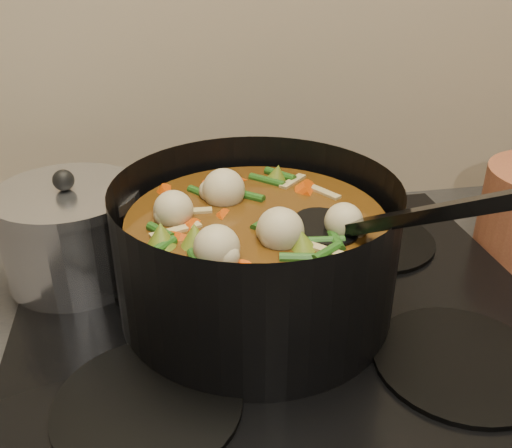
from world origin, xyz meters
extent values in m
cube|color=black|center=(0.00, 1.93, 0.89)|extent=(2.64, 0.64, 0.05)
cube|color=black|center=(0.00, 1.93, 0.92)|extent=(0.62, 0.54, 0.02)
cylinder|color=black|center=(-0.16, 1.80, 0.93)|extent=(0.18, 0.18, 0.01)
cylinder|color=black|center=(0.16, 1.80, 0.93)|extent=(0.18, 0.18, 0.01)
cylinder|color=black|center=(-0.16, 2.06, 0.93)|extent=(0.18, 0.18, 0.01)
cylinder|color=black|center=(0.16, 2.06, 0.93)|extent=(0.18, 0.18, 0.01)
cylinder|color=black|center=(-0.03, 1.94, 1.01)|extent=(0.39, 0.39, 0.16)
cylinder|color=black|center=(-0.03, 1.94, 0.94)|extent=(0.31, 0.31, 0.01)
cylinder|color=#522B0E|center=(-0.03, 1.94, 1.00)|extent=(0.29, 0.29, 0.11)
cylinder|color=#ED450B|center=(0.01, 1.94, 1.05)|extent=(0.03, 0.03, 0.03)
cylinder|color=#ED450B|center=(0.01, 2.00, 1.05)|extent=(0.04, 0.04, 0.03)
cylinder|color=#ED450B|center=(-0.06, 2.04, 1.05)|extent=(0.04, 0.04, 0.03)
cylinder|color=#ED450B|center=(-0.09, 1.96, 1.05)|extent=(0.03, 0.04, 0.03)
cylinder|color=#ED450B|center=(-0.10, 1.89, 1.05)|extent=(0.04, 0.04, 0.03)
cylinder|color=#ED450B|center=(-0.03, 1.90, 1.05)|extent=(0.04, 0.04, 0.03)
cylinder|color=#ED450B|center=(0.03, 1.89, 1.05)|extent=(0.04, 0.04, 0.03)
cylinder|color=#ED450B|center=(0.07, 1.97, 1.05)|extent=(0.04, 0.03, 0.03)
cylinder|color=#ED450B|center=(-0.01, 1.99, 1.05)|extent=(0.04, 0.04, 0.03)
cylinder|color=#ED450B|center=(-0.08, 2.01, 1.05)|extent=(0.04, 0.04, 0.03)
cylinder|color=#ED450B|center=(-0.07, 1.94, 1.05)|extent=(0.03, 0.03, 0.03)
sphere|color=beige|center=(0.04, 1.94, 1.06)|extent=(0.04, 0.04, 0.04)
sphere|color=beige|center=(-0.02, 2.00, 1.06)|extent=(0.04, 0.04, 0.04)
sphere|color=beige|center=(-0.09, 1.96, 1.06)|extent=(0.04, 0.04, 0.04)
sphere|color=beige|center=(-0.06, 1.88, 1.06)|extent=(0.04, 0.04, 0.04)
sphere|color=beige|center=(0.02, 1.90, 1.06)|extent=(0.04, 0.04, 0.04)
sphere|color=beige|center=(0.02, 1.99, 1.06)|extent=(0.04, 0.04, 0.04)
cone|color=olive|center=(-0.01, 1.85, 1.06)|extent=(0.04, 0.04, 0.04)
cone|color=olive|center=(0.06, 1.96, 1.06)|extent=(0.04, 0.04, 0.04)
cone|color=olive|center=(-0.05, 2.03, 1.06)|extent=(0.04, 0.04, 0.04)
cone|color=olive|center=(-0.12, 1.91, 1.06)|extent=(0.04, 0.04, 0.04)
cone|color=olive|center=(0.00, 1.86, 1.06)|extent=(0.04, 0.04, 0.04)
cylinder|color=#235A1A|center=(0.00, 1.98, 1.05)|extent=(0.01, 0.04, 0.01)
cylinder|color=#235A1A|center=(-0.05, 2.04, 1.05)|extent=(0.04, 0.03, 0.01)
cylinder|color=#235A1A|center=(-0.11, 1.98, 1.05)|extent=(0.04, 0.02, 0.01)
cylinder|color=#235A1A|center=(-0.09, 1.91, 1.05)|extent=(0.03, 0.04, 0.01)
cylinder|color=#235A1A|center=(-0.04, 1.89, 1.05)|extent=(0.03, 0.04, 0.01)
cylinder|color=#235A1A|center=(0.04, 1.85, 1.05)|extent=(0.04, 0.02, 0.01)
cylinder|color=#235A1A|center=(0.06, 1.94, 1.05)|extent=(0.04, 0.03, 0.01)
cylinder|color=#235A1A|center=(0.01, 1.99, 1.05)|extent=(0.01, 0.04, 0.01)
cylinder|color=#235A1A|center=(-0.04, 1.99, 1.05)|extent=(0.04, 0.03, 0.01)
cylinder|color=#235A1A|center=(-0.13, 1.99, 1.05)|extent=(0.04, 0.02, 0.01)
cylinder|color=#235A1A|center=(-0.11, 1.90, 1.05)|extent=(0.03, 0.04, 0.01)
cylinder|color=#235A1A|center=(-0.05, 1.87, 1.05)|extent=(0.03, 0.04, 0.01)
cube|color=tan|center=(-0.09, 1.98, 1.05)|extent=(0.05, 0.01, 0.00)
cube|color=tan|center=(-0.09, 1.89, 1.05)|extent=(0.02, 0.05, 0.00)
cube|color=tan|center=(0.00, 1.87, 1.05)|extent=(0.04, 0.03, 0.00)
cube|color=tan|center=(0.05, 1.94, 1.05)|extent=(0.04, 0.04, 0.00)
cube|color=tan|center=(-0.01, 2.01, 1.05)|extent=(0.03, 0.05, 0.00)
cube|color=tan|center=(-0.10, 1.98, 1.05)|extent=(0.05, 0.02, 0.00)
cube|color=tan|center=(-0.09, 1.89, 1.05)|extent=(0.01, 0.05, 0.00)
ellipsoid|color=black|center=(0.04, 1.90, 1.05)|extent=(0.08, 0.09, 0.01)
cube|color=black|center=(0.10, 1.81, 1.11)|extent=(0.11, 0.18, 0.12)
cylinder|color=silver|center=(-0.24, 2.05, 0.98)|extent=(0.17, 0.17, 0.11)
cylinder|color=silver|center=(-0.24, 2.05, 1.04)|extent=(0.18, 0.18, 0.01)
sphere|color=black|center=(-0.24, 2.05, 1.06)|extent=(0.03, 0.03, 0.03)
camera|label=1|loc=(-0.13, 1.39, 1.34)|focal=40.00mm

